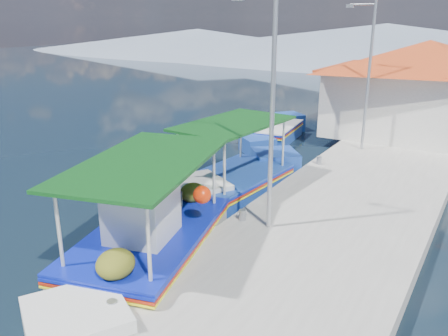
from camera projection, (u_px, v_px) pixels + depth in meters
The scene contains 9 objects.
ground at pixel (93, 232), 13.10m from camera, with size 160.00×160.00×0.00m, color black.
quay at pixel (358, 197), 14.95m from camera, with size 5.00×44.00×0.50m, color #AAA79F.
bollards at pixel (290, 181), 15.26m from camera, with size 0.20×17.20×0.30m.
main_caique at pixel (153, 239), 11.41m from camera, with size 4.13×8.70×2.97m.
caique_green_canopy at pixel (235, 184), 15.63m from camera, with size 2.71×7.73×2.90m.
caique_blue_hull at pixel (275, 134), 22.87m from camera, with size 2.45×6.57×1.18m.
harbor_building at pixel (424, 87), 21.30m from camera, with size 10.49×10.49×4.40m.
lamp_post_near at pixel (269, 102), 11.28m from camera, with size 1.21×0.14×6.00m.
lamp_post_far at pixel (367, 69), 18.57m from camera, with size 1.21×0.14×6.00m.
Camera 1 is at (9.43, -8.15, 5.83)m, focal length 36.63 mm.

